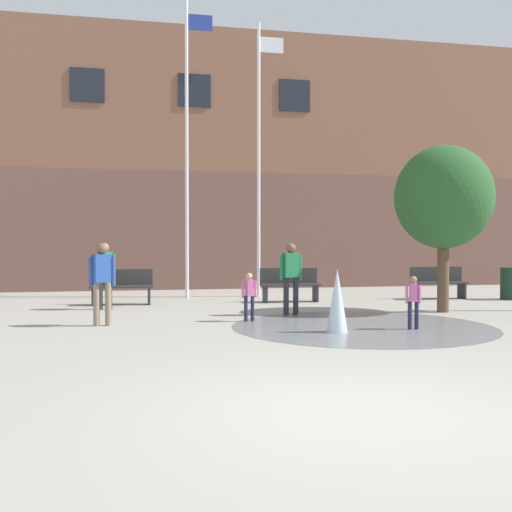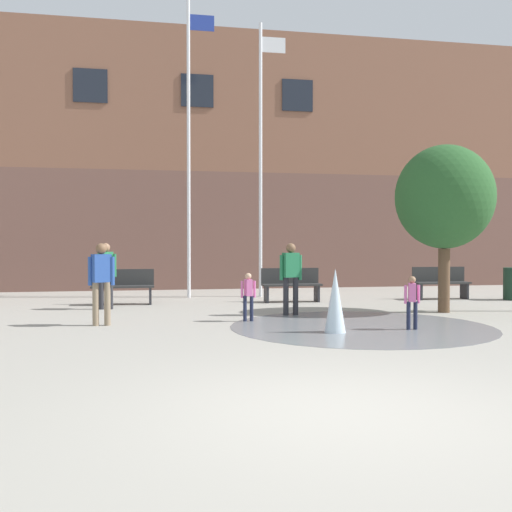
{
  "view_description": "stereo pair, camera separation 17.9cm",
  "coord_description": "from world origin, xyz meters",
  "px_view_note": "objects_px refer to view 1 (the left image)",
  "views": [
    {
      "loc": [
        -2.02,
        -5.39,
        1.61
      ],
      "look_at": [
        0.68,
        7.83,
        1.3
      ],
      "focal_mm": 42.0,
      "sensor_mm": 36.0,
      "label": 1
    },
    {
      "loc": [
        -1.84,
        -5.42,
        1.61
      ],
      "look_at": [
        0.68,
        7.83,
        1.3
      ],
      "focal_mm": 42.0,
      "sensor_mm": 36.0,
      "label": 2
    }
  ],
  "objects_px": {
    "park_bench_center": "(290,284)",
    "adult_in_red": "(291,273)",
    "child_with_pink_shirt": "(413,298)",
    "park_bench_near_trashcan": "(438,282)",
    "adult_watching": "(105,271)",
    "street_tree_near_building": "(444,198)",
    "flagpole_left": "(188,141)",
    "child_in_fountain": "(249,293)",
    "flagpole_right": "(260,152)",
    "trash_can": "(511,284)",
    "adult_near_bench": "(102,277)",
    "park_bench_under_left_flagpole": "(121,286)"
  },
  "relations": [
    {
      "from": "flagpole_right",
      "to": "park_bench_near_trashcan",
      "type": "bearing_deg",
      "value": -20.03
    },
    {
      "from": "flagpole_right",
      "to": "street_tree_near_building",
      "type": "relative_size",
      "value": 2.1
    },
    {
      "from": "park_bench_under_left_flagpole",
      "to": "flagpole_right",
      "type": "xyz_separation_m",
      "value": [
        3.98,
        1.59,
        3.8
      ]
    },
    {
      "from": "adult_near_bench",
      "to": "street_tree_near_building",
      "type": "relative_size",
      "value": 0.41
    },
    {
      "from": "park_bench_under_left_flagpole",
      "to": "park_bench_near_trashcan",
      "type": "relative_size",
      "value": 1.0
    },
    {
      "from": "park_bench_center",
      "to": "park_bench_near_trashcan",
      "type": "height_order",
      "value": "same"
    },
    {
      "from": "park_bench_near_trashcan",
      "to": "flagpole_right",
      "type": "xyz_separation_m",
      "value": [
        -4.83,
        1.76,
        3.8
      ]
    },
    {
      "from": "flagpole_left",
      "to": "child_in_fountain",
      "type": "bearing_deg",
      "value": -82.05
    },
    {
      "from": "adult_watching",
      "to": "flagpole_left",
      "type": "bearing_deg",
      "value": 175.33
    },
    {
      "from": "child_in_fountain",
      "to": "flagpole_left",
      "type": "distance_m",
      "value": 6.79
    },
    {
      "from": "child_with_pink_shirt",
      "to": "street_tree_near_building",
      "type": "bearing_deg",
      "value": -19.34
    },
    {
      "from": "adult_watching",
      "to": "flagpole_right",
      "type": "xyz_separation_m",
      "value": [
        4.34,
        2.65,
        3.35
      ]
    },
    {
      "from": "park_bench_center",
      "to": "flagpole_right",
      "type": "bearing_deg",
      "value": 104.97
    },
    {
      "from": "adult_watching",
      "to": "street_tree_near_building",
      "type": "relative_size",
      "value": 0.41
    },
    {
      "from": "park_bench_center",
      "to": "child_with_pink_shirt",
      "type": "relative_size",
      "value": 1.62
    },
    {
      "from": "park_bench_center",
      "to": "child_with_pink_shirt",
      "type": "xyz_separation_m",
      "value": [
        0.93,
        -5.41,
        0.1
      ]
    },
    {
      "from": "child_in_fountain",
      "to": "flagpole_left",
      "type": "relative_size",
      "value": 0.11
    },
    {
      "from": "flagpole_right",
      "to": "trash_can",
      "type": "relative_size",
      "value": 8.97
    },
    {
      "from": "child_with_pink_shirt",
      "to": "flagpole_left",
      "type": "relative_size",
      "value": 0.11
    },
    {
      "from": "adult_near_bench",
      "to": "flagpole_right",
      "type": "relative_size",
      "value": 0.2
    },
    {
      "from": "park_bench_center",
      "to": "park_bench_near_trashcan",
      "type": "bearing_deg",
      "value": -0.09
    },
    {
      "from": "adult_near_bench",
      "to": "child_in_fountain",
      "type": "xyz_separation_m",
      "value": [
        2.89,
        0.08,
        -0.35
      ]
    },
    {
      "from": "trash_can",
      "to": "street_tree_near_building",
      "type": "distance_m",
      "value": 4.7
    },
    {
      "from": "child_in_fountain",
      "to": "flagpole_right",
      "type": "xyz_separation_m",
      "value": [
        1.36,
        5.46,
        3.7
      ]
    },
    {
      "from": "park_bench_center",
      "to": "adult_in_red",
      "type": "bearing_deg",
      "value": -104.3
    },
    {
      "from": "child_in_fountain",
      "to": "street_tree_near_building",
      "type": "relative_size",
      "value": 0.26
    },
    {
      "from": "adult_watching",
      "to": "street_tree_near_building",
      "type": "distance_m",
      "value": 8.13
    },
    {
      "from": "park_bench_under_left_flagpole",
      "to": "park_bench_near_trashcan",
      "type": "height_order",
      "value": "same"
    },
    {
      "from": "child_with_pink_shirt",
      "to": "adult_in_red",
      "type": "relative_size",
      "value": 0.62
    },
    {
      "from": "park_bench_under_left_flagpole",
      "to": "adult_near_bench",
      "type": "height_order",
      "value": "adult_near_bench"
    },
    {
      "from": "adult_in_red",
      "to": "flagpole_right",
      "type": "height_order",
      "value": "flagpole_right"
    },
    {
      "from": "trash_can",
      "to": "street_tree_near_building",
      "type": "bearing_deg",
      "value": -144.8
    },
    {
      "from": "park_bench_under_left_flagpole",
      "to": "street_tree_near_building",
      "type": "xyz_separation_m",
      "value": [
        7.3,
        -3.17,
        2.15
      ]
    },
    {
      "from": "flagpole_right",
      "to": "street_tree_near_building",
      "type": "bearing_deg",
      "value": -55.06
    },
    {
      "from": "adult_watching",
      "to": "flagpole_right",
      "type": "bearing_deg",
      "value": 156.66
    },
    {
      "from": "adult_watching",
      "to": "street_tree_near_building",
      "type": "bearing_deg",
      "value": 109.89
    },
    {
      "from": "adult_in_red",
      "to": "park_bench_near_trashcan",
      "type": "bearing_deg",
      "value": -163.52
    },
    {
      "from": "adult_near_bench",
      "to": "park_bench_under_left_flagpole",
      "type": "bearing_deg",
      "value": 60.59
    },
    {
      "from": "child_in_fountain",
      "to": "adult_watching",
      "type": "height_order",
      "value": "adult_watching"
    },
    {
      "from": "child_with_pink_shirt",
      "to": "trash_can",
      "type": "bearing_deg",
      "value": -28.63
    },
    {
      "from": "park_bench_under_left_flagpole",
      "to": "flagpole_right",
      "type": "height_order",
      "value": "flagpole_right"
    },
    {
      "from": "child_with_pink_shirt",
      "to": "street_tree_near_building",
      "type": "relative_size",
      "value": 0.26
    },
    {
      "from": "adult_in_red",
      "to": "adult_watching",
      "type": "xyz_separation_m",
      "value": [
        -4.07,
        1.99,
        0.0
      ]
    },
    {
      "from": "park_bench_under_left_flagpole",
      "to": "child_in_fountain",
      "type": "height_order",
      "value": "child_in_fountain"
    },
    {
      "from": "adult_in_red",
      "to": "adult_watching",
      "type": "height_order",
      "value": "same"
    },
    {
      "from": "trash_can",
      "to": "park_bench_under_left_flagpole",
      "type": "bearing_deg",
      "value": 175.9
    },
    {
      "from": "adult_watching",
      "to": "flagpole_right",
      "type": "height_order",
      "value": "flagpole_right"
    },
    {
      "from": "adult_near_bench",
      "to": "adult_watching",
      "type": "bearing_deg",
      "value": 66.34
    },
    {
      "from": "child_with_pink_shirt",
      "to": "child_in_fountain",
      "type": "relative_size",
      "value": 1.0
    },
    {
      "from": "adult_watching",
      "to": "child_with_pink_shirt",
      "type": "bearing_deg",
      "value": 87.05
    }
  ]
}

